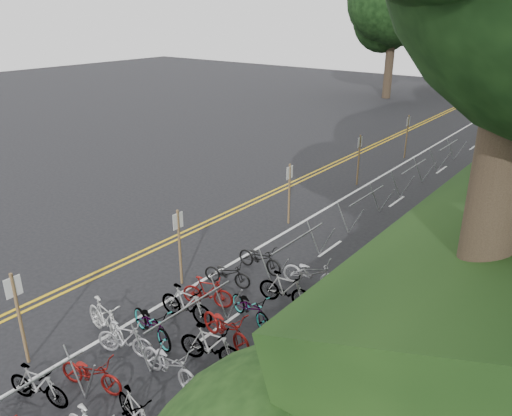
# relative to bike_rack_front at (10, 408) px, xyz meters

# --- Properties ---
(ground) EXTENTS (120.00, 120.00, 0.00)m
(ground) POSITION_rel_bike_rack_front_xyz_m (-2.50, 1.42, -0.90)
(ground) COLOR black
(ground) RESTS_ON ground
(road_markings) EXTENTS (7.47, 80.00, 0.01)m
(road_markings) POSITION_rel_bike_rack_front_xyz_m (-1.87, 11.52, -0.90)
(road_markings) COLOR gold
(road_markings) RESTS_ON ground
(red_curb) EXTENTS (0.25, 28.00, 0.10)m
(red_curb) POSITION_rel_bike_rack_front_xyz_m (3.20, 13.42, -0.85)
(red_curb) COLOR maroon
(red_curb) RESTS_ON ground
(bike_rack_front) EXTENTS (1.16, 3.32, 1.22)m
(bike_rack_front) POSITION_rel_bike_rack_front_xyz_m (0.00, 0.00, 0.00)
(bike_rack_front) COLOR gray
(bike_rack_front) RESTS_ON ground
(bike_racks_rest) EXTENTS (1.14, 23.00, 1.17)m
(bike_racks_rest) POSITION_rel_bike_rack_front_xyz_m (0.50, 14.42, -0.05)
(bike_racks_rest) COLOR gray
(bike_racks_rest) RESTS_ON ground
(signpost_near) EXTENTS (0.08, 0.40, 2.47)m
(signpost_near) POSITION_rel_bike_rack_front_xyz_m (-2.18, 1.44, 0.51)
(signpost_near) COLOR brown
(signpost_near) RESTS_ON ground
(signposts_rest) EXTENTS (0.08, 18.40, 2.50)m
(signposts_rest) POSITION_rel_bike_rack_front_xyz_m (-1.90, 15.42, 0.53)
(signposts_rest) COLOR brown
(signposts_rest) RESTS_ON ground
(bike_front) EXTENTS (0.78, 1.87, 1.09)m
(bike_front) POSITION_rel_bike_rack_front_xyz_m (-1.47, 3.26, -0.36)
(bike_front) COLOR beige
(bike_front) RESTS_ON ground
(bike_valet) EXTENTS (3.15, 12.35, 1.06)m
(bike_valet) POSITION_rel_bike_rack_front_xyz_m (0.49, 3.47, -0.42)
(bike_valet) COLOR navy
(bike_valet) RESTS_ON ground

